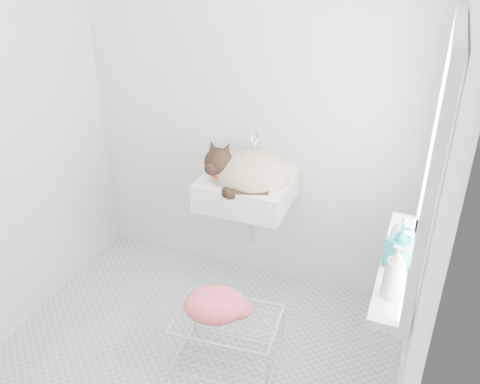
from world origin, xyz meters
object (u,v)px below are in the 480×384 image
(cat, at_px, (247,172))
(bottle_b, at_px, (396,267))
(sink, at_px, (247,177))
(bottle_a, at_px, (391,295))
(bottle_c, at_px, (401,243))
(wire_rack, at_px, (227,342))

(cat, height_order, bottle_b, cat)
(sink, relative_size, bottle_b, 2.41)
(bottle_a, xyz_separation_m, bottle_c, (0.00, 0.41, 0.00))
(cat, bearing_deg, sink, 118.13)
(bottle_a, distance_m, bottle_c, 0.41)
(wire_rack, bearing_deg, bottle_a, -11.85)
(cat, bearing_deg, bottle_a, -43.43)
(cat, relative_size, bottle_a, 2.44)
(wire_rack, bearing_deg, sink, 101.15)
(wire_rack, distance_m, bottle_a, 1.08)
(cat, relative_size, bottle_c, 3.40)
(wire_rack, relative_size, bottle_c, 3.70)
(sink, xyz_separation_m, bottle_c, (0.93, -0.39, 0.00))
(sink, xyz_separation_m, bottle_a, (0.93, -0.80, 0.00))
(sink, relative_size, cat, 1.06)
(cat, bearing_deg, wire_rack, -82.63)
(cat, xyz_separation_m, bottle_a, (0.92, -0.78, -0.04))
(cat, distance_m, bottle_a, 1.21)
(bottle_a, xyz_separation_m, bottle_b, (0.00, 0.21, 0.00))
(sink, bearing_deg, bottle_c, -22.79)
(bottle_b, bearing_deg, bottle_a, -90.00)
(wire_rack, bearing_deg, bottle_c, 16.47)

